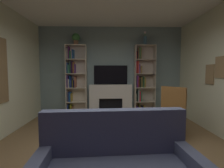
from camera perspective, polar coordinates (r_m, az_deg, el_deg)
ground_plane at (r=2.96m, az=0.63°, el=-24.67°), size 7.17×7.17×0.00m
wall_back_accent at (r=5.61m, az=-0.47°, el=4.43°), size 4.81×0.06×2.90m
fireplace at (r=5.55m, az=-0.44°, el=-5.16°), size 1.50×0.50×1.01m
tv at (r=5.55m, az=-0.45°, el=3.11°), size 1.10×0.06×0.63m
bookshelf_left at (r=5.58m, az=-12.79°, el=1.28°), size 0.65×0.33×2.28m
bookshelf_right at (r=5.58m, az=10.16°, el=0.48°), size 0.65×0.34×2.28m
potted_plant at (r=5.63m, az=-12.21°, el=15.04°), size 0.25×0.25×0.37m
vase_with_flowers at (r=5.65m, az=11.23°, el=14.44°), size 0.11×0.11×0.44m
armchair at (r=3.85m, az=19.03°, el=-9.61°), size 0.81×0.81×1.10m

